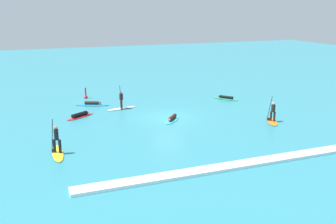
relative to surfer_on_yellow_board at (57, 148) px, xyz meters
The scene contains 10 objects.
ground_plane 10.86m from the surfer_on_yellow_board, 28.62° to the left, with size 120.00×120.00×0.00m, color teal.
surfer_on_yellow_board is the anchor object (origin of this frame).
surfer_on_blue_board 12.38m from the surfer_on_yellow_board, 70.07° to the left, with size 3.28×1.90×0.41m.
surfer_on_red_board 8.41m from the surfer_on_yellow_board, 72.26° to the left, with size 2.77×2.15×0.42m.
surfer_on_white_board 11.43m from the surfer_on_yellow_board, 55.25° to the left, with size 2.92×1.16×2.25m.
surfer_on_teal_board 10.51m from the surfer_on_yellow_board, 24.38° to the left, with size 2.23×2.44×0.41m.
surfer_on_green_board 19.67m from the surfer_on_yellow_board, 28.18° to the left, with size 2.16×2.50×0.38m.
surfer_on_orange_board 17.11m from the surfer_on_yellow_board, ahead, with size 1.72×2.53×2.15m.
marker_buoy 15.32m from the surfer_on_yellow_board, 74.52° to the left, with size 0.37×0.37×1.21m.
wave_crest 11.15m from the surfer_on_yellow_board, 31.33° to the right, with size 18.88×0.90×0.18m, color white.
Camera 1 is at (-10.88, -28.98, 9.16)m, focal length 40.62 mm.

